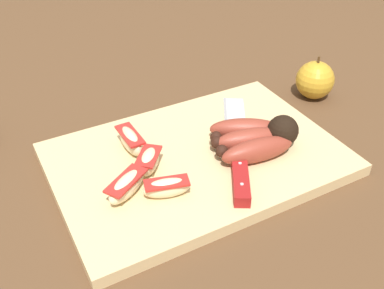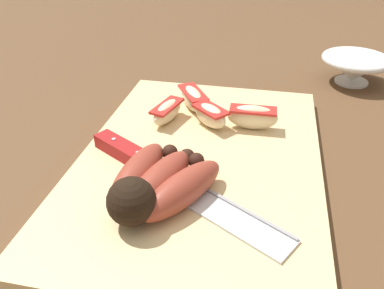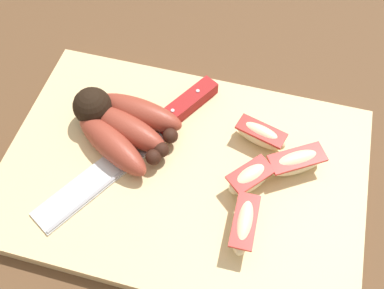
{
  "view_description": "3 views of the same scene",
  "coord_description": "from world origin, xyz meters",
  "views": [
    {
      "loc": [
        -0.25,
        -0.46,
        0.44
      ],
      "look_at": [
        0.01,
        0.02,
        0.04
      ],
      "focal_mm": 41.68,
      "sensor_mm": 36.0,
      "label": 1
    },
    {
      "loc": [
        0.41,
        0.08,
        0.29
      ],
      "look_at": [
        0.03,
        0.0,
        0.04
      ],
      "focal_mm": 36.5,
      "sensor_mm": 36.0,
      "label": 2
    },
    {
      "loc": [
        -0.06,
        0.26,
        0.49
      ],
      "look_at": [
        0.01,
        -0.01,
        0.05
      ],
      "focal_mm": 41.81,
      "sensor_mm": 36.0,
      "label": 3
    }
  ],
  "objects": [
    {
      "name": "banana_bunch",
      "position": [
        0.11,
        -0.02,
        0.04
      ],
      "size": [
        0.14,
        0.12,
        0.05
      ],
      "color": "black",
      "rests_on": "cutting_board"
    },
    {
      "name": "apple_wedge_extra",
      "position": [
        -0.06,
        -0.05,
        0.04
      ],
      "size": [
        0.07,
        0.04,
        0.03
      ],
      "color": "beige",
      "rests_on": "cutting_board"
    },
    {
      "name": "apple_wedge_middle",
      "position": [
        -0.11,
        -0.03,
        0.04
      ],
      "size": [
        0.07,
        0.06,
        0.03
      ],
      "color": "beige",
      "rests_on": "cutting_board"
    },
    {
      "name": "whole_apple",
      "position": [
        0.32,
        0.09,
        0.04
      ],
      "size": [
        0.07,
        0.07,
        0.08
      ],
      "color": "gold",
      "rests_on": "ground_plane"
    },
    {
      "name": "ground_plane",
      "position": [
        0.0,
        0.0,
        0.0
      ],
      "size": [
        6.0,
        6.0,
        0.0
      ],
      "primitive_type": "plane",
      "color": "brown"
    },
    {
      "name": "cutting_board",
      "position": [
        0.02,
        0.01,
        0.01
      ],
      "size": [
        0.43,
        0.3,
        0.02
      ],
      "primitive_type": "cube",
      "color": "#DBBC84",
      "rests_on": "ground_plane"
    },
    {
      "name": "chefs_knife",
      "position": [
        0.06,
        -0.04,
        0.03
      ],
      "size": [
        0.17,
        0.26,
        0.02
      ],
      "color": "silver",
      "rests_on": "cutting_board"
    },
    {
      "name": "apple_wedge_far",
      "position": [
        -0.06,
        0.01,
        0.04
      ],
      "size": [
        0.06,
        0.06,
        0.03
      ],
      "color": "beige",
      "rests_on": "cutting_board"
    },
    {
      "name": "apple_wedge_near",
      "position": [
        -0.07,
        0.07,
        0.04
      ],
      "size": [
        0.03,
        0.07,
        0.03
      ],
      "color": "beige",
      "rests_on": "cutting_board"
    }
  ]
}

